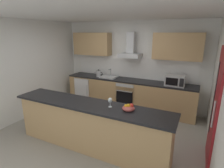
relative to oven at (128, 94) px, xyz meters
name	(u,v)px	position (x,y,z in m)	size (l,w,h in m)	color
ground	(101,133)	(-0.03, -1.62, -0.47)	(5.48, 4.94, 0.02)	gray
ceiling	(99,14)	(-0.03, -1.62, 2.15)	(5.48, 4.94, 0.02)	white
wall_back	(132,65)	(-0.03, 0.41, 0.84)	(5.48, 0.12, 2.60)	white
wall_left	(26,70)	(-2.33, -1.62, 0.84)	(0.12, 4.94, 2.60)	white
wall_right	(223,94)	(2.27, -1.62, 0.84)	(0.12, 4.94, 2.60)	white
backsplash_tile	(132,67)	(-0.03, 0.33, 0.77)	(3.81, 0.02, 0.66)	white
counter_back	(127,94)	(-0.03, 0.03, -0.01)	(3.94, 0.60, 0.90)	tan
counter_island	(90,126)	(0.06, -2.22, 0.02)	(3.25, 0.64, 0.95)	tan
upper_cabinets	(130,45)	(-0.03, 0.18, 1.45)	(3.89, 0.32, 0.70)	tan
side_door	(215,108)	(2.19, -1.60, 0.57)	(0.08, 0.85, 2.05)	maroon
oven	(128,94)	(0.00, 0.00, 0.00)	(0.60, 0.62, 0.80)	slate
refrigerator	(86,88)	(-1.52, 0.00, -0.03)	(0.58, 0.60, 0.85)	white
microwave	(175,80)	(1.33, -0.03, 0.59)	(0.50, 0.38, 0.30)	#B7BABC
sink	(109,77)	(-0.65, 0.01, 0.47)	(0.50, 0.40, 0.26)	silver
kettle	(99,73)	(-1.00, -0.03, 0.55)	(0.29, 0.15, 0.24)	#B7BABC
range_hood	(131,49)	(0.00, 0.13, 1.33)	(0.62, 0.45, 0.72)	#B7BABC
wine_glass	(110,101)	(0.50, -2.18, 0.62)	(0.08, 0.08, 0.18)	silver
fruit_bowl	(129,108)	(0.85, -2.17, 0.54)	(0.22, 0.22, 0.13)	#B24C47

